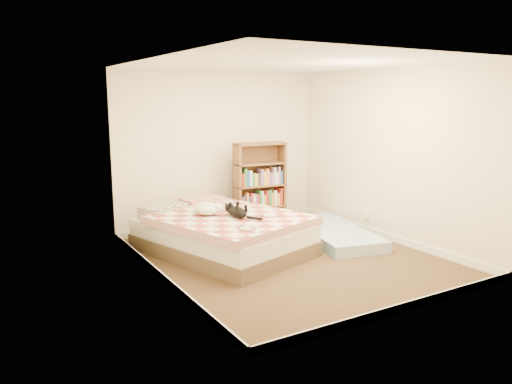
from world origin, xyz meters
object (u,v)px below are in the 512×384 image
bookshelf (259,196)px  white_dog (208,208)px  floor_mattress (333,233)px  bed (221,232)px  black_cat (236,212)px

bookshelf → white_dog: 1.54m
floor_mattress → white_dog: 2.01m
bed → bookshelf: (1.11, 0.85, 0.25)m
bed → floor_mattress: 1.75m
bed → black_cat: 0.43m
bed → white_dog: 0.40m
bookshelf → floor_mattress: bearing=-56.3°
bed → black_cat: bearing=-88.2°
bookshelf → black_cat: (-1.02, -1.11, 0.08)m
floor_mattress → white_dog: bearing=-176.1°
bookshelf → black_cat: bearing=-127.1°
bookshelf → bed: bearing=-137.2°
bed → bookshelf: size_ratio=1.86×
floor_mattress → white_dog: white_dog is taller
bookshelf → floor_mattress: size_ratio=0.75×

